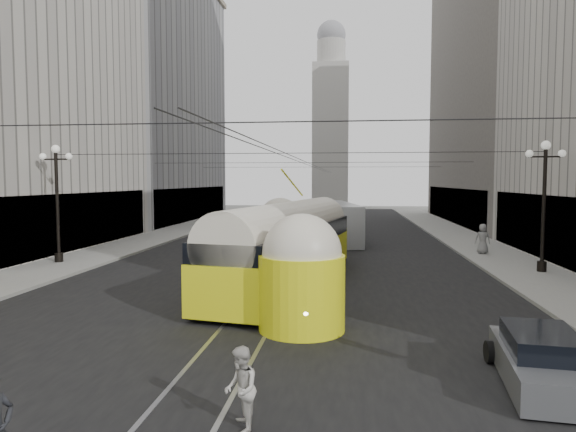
% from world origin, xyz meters
% --- Properties ---
extents(road, '(20.00, 85.00, 0.02)m').
position_xyz_m(road, '(0.00, 32.50, 0.00)').
color(road, black).
rests_on(road, ground).
extents(sidewalk_left, '(4.00, 72.00, 0.15)m').
position_xyz_m(sidewalk_left, '(-12.00, 36.00, 0.07)').
color(sidewalk_left, gray).
rests_on(sidewalk_left, ground).
extents(sidewalk_right, '(4.00, 72.00, 0.15)m').
position_xyz_m(sidewalk_right, '(12.00, 36.00, 0.07)').
color(sidewalk_right, gray).
rests_on(sidewalk_right, ground).
extents(rail_left, '(0.12, 85.00, 0.04)m').
position_xyz_m(rail_left, '(-0.75, 32.50, 0.00)').
color(rail_left, gray).
rests_on(rail_left, ground).
extents(rail_right, '(0.12, 85.00, 0.04)m').
position_xyz_m(rail_right, '(0.75, 32.50, 0.00)').
color(rail_right, gray).
rests_on(rail_right, ground).
extents(building_left_far, '(12.60, 28.60, 28.60)m').
position_xyz_m(building_left_far, '(-19.99, 48.00, 14.31)').
color(building_left_far, '#999999').
rests_on(building_left_far, ground).
extents(building_right_far, '(12.60, 32.60, 32.60)m').
position_xyz_m(building_right_far, '(20.00, 48.00, 16.31)').
color(building_right_far, '#514C47').
rests_on(building_right_far, ground).
extents(distant_tower, '(6.00, 6.00, 31.36)m').
position_xyz_m(distant_tower, '(0.00, 80.00, 14.97)').
color(distant_tower, '#B2AFA8').
rests_on(distant_tower, ground).
extents(lamppost_left_mid, '(1.86, 0.44, 6.37)m').
position_xyz_m(lamppost_left_mid, '(-12.60, 18.00, 3.74)').
color(lamppost_left_mid, black).
rests_on(lamppost_left_mid, sidewalk_left).
extents(lamppost_right_mid, '(1.86, 0.44, 6.37)m').
position_xyz_m(lamppost_right_mid, '(12.60, 18.00, 3.74)').
color(lamppost_right_mid, black).
rests_on(lamppost_right_mid, sidewalk_right).
extents(catenary, '(25.00, 72.00, 0.23)m').
position_xyz_m(catenary, '(0.12, 31.49, 5.88)').
color(catenary, black).
rests_on(catenary, ground).
extents(streetcar, '(5.18, 16.45, 3.66)m').
position_xyz_m(streetcar, '(0.50, 14.16, 1.79)').
color(streetcar, yellow).
rests_on(streetcar, ground).
extents(city_bus, '(4.09, 11.60, 2.88)m').
position_xyz_m(city_bus, '(2.20, 30.81, 1.57)').
color(city_bus, '#95979A').
rests_on(city_bus, ground).
extents(sedan_grey, '(2.06, 4.13, 1.25)m').
position_xyz_m(sedan_grey, '(7.50, 3.65, 0.57)').
color(sedan_grey, '#5A5C5F').
rests_on(sedan_grey, ground).
extents(sedan_white_far, '(2.08, 4.90, 1.54)m').
position_xyz_m(sedan_white_far, '(1.97, 42.36, 0.70)').
color(sedan_white_far, silver).
rests_on(sedan_white_far, ground).
extents(sedan_dark_far, '(3.31, 4.67, 1.36)m').
position_xyz_m(sedan_dark_far, '(-2.98, 48.78, 0.62)').
color(sedan_dark_far, black).
rests_on(sedan_dark_far, ground).
extents(pedestrian_crossing_b, '(0.77, 0.89, 1.57)m').
position_xyz_m(pedestrian_crossing_b, '(1.23, 0.82, 0.78)').
color(pedestrian_crossing_b, beige).
rests_on(pedestrian_crossing_b, ground).
extents(pedestrian_sidewalk_right, '(0.93, 0.61, 1.83)m').
position_xyz_m(pedestrian_sidewalk_right, '(11.29, 23.99, 1.06)').
color(pedestrian_sidewalk_right, slate).
rests_on(pedestrian_sidewalk_right, sidewalk_right).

